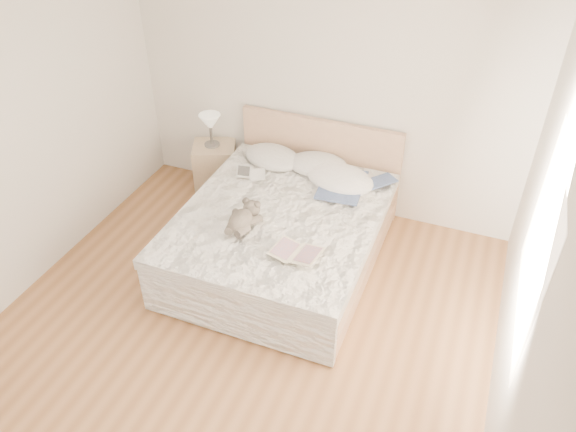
% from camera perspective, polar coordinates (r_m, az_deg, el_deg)
% --- Properties ---
extents(floor, '(4.00, 4.50, 0.00)m').
position_cam_1_polar(floor, '(4.68, -5.99, -13.07)').
color(floor, brown).
rests_on(floor, ground).
extents(ceiling, '(4.00, 4.50, 0.00)m').
position_cam_1_polar(ceiling, '(3.16, -9.24, 20.49)').
color(ceiling, white).
rests_on(ceiling, ground).
extents(wall_back, '(4.00, 0.02, 2.70)m').
position_cam_1_polar(wall_back, '(5.57, 3.73, 13.21)').
color(wall_back, beige).
rests_on(wall_back, ground).
extents(wall_right, '(0.02, 4.50, 2.70)m').
position_cam_1_polar(wall_right, '(3.46, 23.78, -6.90)').
color(wall_right, beige).
rests_on(wall_right, ground).
extents(window, '(0.02, 1.30, 1.10)m').
position_cam_1_polar(window, '(3.63, 24.15, -2.62)').
color(window, white).
rests_on(window, wall_right).
extents(bed, '(1.72, 2.14, 1.00)m').
position_cam_1_polar(bed, '(5.25, -0.40, -1.66)').
color(bed, tan).
rests_on(bed, floor).
extents(nightstand, '(0.57, 0.54, 0.56)m').
position_cam_1_polar(nightstand, '(6.28, -7.36, 4.87)').
color(nightstand, tan).
rests_on(nightstand, floor).
extents(table_lamp, '(0.28, 0.28, 0.36)m').
position_cam_1_polar(table_lamp, '(6.03, -7.91, 9.27)').
color(table_lamp, '#4C4742').
rests_on(table_lamp, nightstand).
extents(pillow_left, '(0.70, 0.56, 0.18)m').
position_cam_1_polar(pillow_left, '(5.73, -1.58, 6.01)').
color(pillow_left, silver).
rests_on(pillow_left, bed).
extents(pillow_middle, '(0.64, 0.48, 0.18)m').
position_cam_1_polar(pillow_middle, '(5.61, 3.02, 5.26)').
color(pillow_middle, white).
rests_on(pillow_middle, bed).
extents(pillow_right, '(0.76, 0.60, 0.20)m').
position_cam_1_polar(pillow_right, '(5.40, 5.32, 3.78)').
color(pillow_right, white).
rests_on(pillow_right, bed).
extents(blouse, '(0.69, 0.72, 0.03)m').
position_cam_1_polar(blouse, '(5.34, 5.51, 3.18)').
color(blouse, navy).
rests_on(blouse, bed).
extents(photo_book, '(0.36, 0.31, 0.02)m').
position_cam_1_polar(photo_book, '(5.49, -3.80, 4.30)').
color(photo_book, white).
rests_on(photo_book, bed).
extents(childrens_book, '(0.43, 0.32, 0.03)m').
position_cam_1_polar(childrens_book, '(4.52, 0.86, -3.76)').
color(childrens_book, beige).
rests_on(childrens_book, bed).
extents(teddy_bear, '(0.26, 0.36, 0.19)m').
position_cam_1_polar(teddy_bear, '(4.77, -4.80, -1.08)').
color(teddy_bear, '#584F46').
rests_on(teddy_bear, bed).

